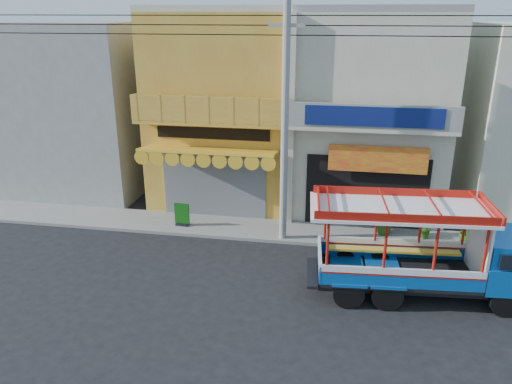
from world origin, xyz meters
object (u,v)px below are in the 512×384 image
potted_plant_c (467,231)px  potted_plant_b (424,226)px  songthaew_truck (439,252)px  green_sign (182,216)px  potted_plant_a (385,219)px  utility_pole (290,105)px

potted_plant_c → potted_plant_b: bearing=-86.6°
potted_plant_b → songthaew_truck: bearing=134.5°
songthaew_truck → potted_plant_c: 4.07m
songthaew_truck → potted_plant_b: (0.22, 3.94, -0.87)m
green_sign → potted_plant_a: bearing=4.4°
potted_plant_a → green_sign: bearing=167.7°
potted_plant_a → potted_plant_b: 1.41m
songthaew_truck → potted_plant_c: (1.65, 3.63, -0.83)m
green_sign → utility_pole: bearing=-6.2°
green_sign → potted_plant_a: 7.78m
songthaew_truck → potted_plant_a: 4.33m
songthaew_truck → green_sign: (-8.94, 3.49, -0.96)m
utility_pole → potted_plant_c: size_ratio=27.77×
utility_pole → potted_plant_b: (4.99, 0.90, -4.44)m
potted_plant_a → songthaew_truck: bearing=-90.6°
green_sign → potted_plant_c: 10.59m
potted_plant_b → green_sign: bearing=50.5°
songthaew_truck → potted_plant_a: songthaew_truck is taller
green_sign → potted_plant_b: (9.16, 0.45, 0.09)m
utility_pole → potted_plant_b: utility_pole is taller
utility_pole → potted_plant_b: bearing=10.2°
potted_plant_b → potted_plant_c: (1.43, -0.31, 0.04)m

